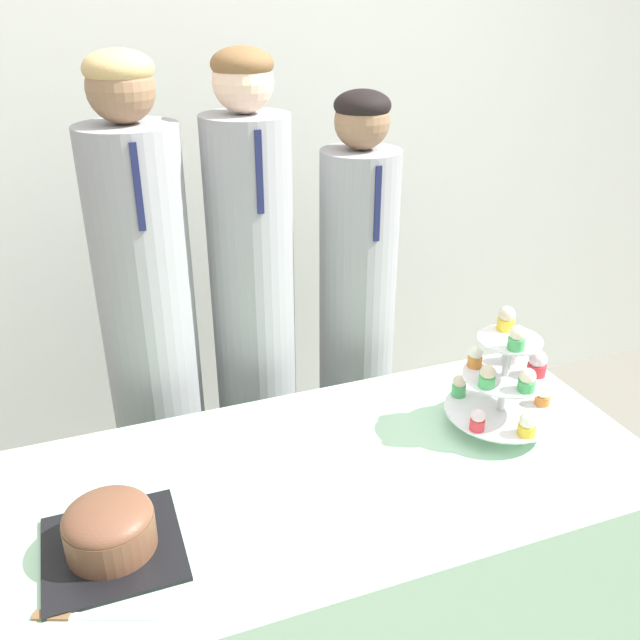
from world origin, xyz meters
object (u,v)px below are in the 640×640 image
(cake_knife, at_px, (74,616))
(cupcake_stand, at_px, (506,379))
(student_1, at_px, (255,337))
(round_cake, at_px, (110,529))
(student_2, at_px, (356,336))
(student_0, at_px, (153,355))

(cake_knife, xyz_separation_m, cupcake_stand, (1.09, 0.25, 0.14))
(cake_knife, xyz_separation_m, student_1, (0.58, 0.84, 0.06))
(cake_knife, bearing_deg, student_1, 76.49)
(cake_knife, bearing_deg, cupcake_stand, 33.92)
(round_cake, xyz_separation_m, cupcake_stand, (1.00, 0.10, 0.09))
(student_2, bearing_deg, round_cake, -140.49)
(cake_knife, relative_size, student_0, 0.13)
(round_cake, relative_size, cake_knife, 1.28)
(cake_knife, height_order, cupcake_stand, cupcake_stand)
(student_0, bearing_deg, student_1, -0.00)
(cupcake_stand, xyz_separation_m, student_2, (-0.16, 0.60, -0.14))
(cupcake_stand, distance_m, student_0, 1.01)
(round_cake, distance_m, cupcake_stand, 1.01)
(round_cake, distance_m, student_0, 0.72)
(round_cake, height_order, student_0, student_0)
(student_0, bearing_deg, cupcake_stand, -36.16)
(cupcake_stand, distance_m, student_1, 0.78)
(round_cake, xyz_separation_m, student_2, (0.84, 0.70, -0.05))
(student_0, bearing_deg, student_2, -0.00)
(student_0, xyz_separation_m, student_2, (0.66, -0.00, -0.06))
(cupcake_stand, height_order, student_2, student_2)
(student_1, bearing_deg, student_2, -0.00)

